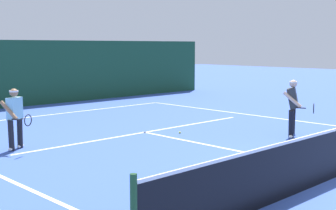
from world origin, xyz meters
The scene contains 7 objects.
court_line_baseline_far centered at (0.00, 11.54, 0.00)m, with size 10.50×0.10×0.01m, color white.
court_line_service centered at (0.00, 6.31, 0.00)m, with size 8.56×0.10×0.01m, color white.
court_line_centre centered at (0.00, 3.20, 0.00)m, with size 0.10×6.40×0.01m, color white.
player_near centered at (2.74, 2.93, 0.90)m, with size 1.05×1.05×1.64m.
player_far centered at (-3.87, 6.82, 0.85)m, with size 0.66×0.92×1.55m.
tennis_ball centered at (0.63, 5.44, 0.03)m, with size 0.07×0.07×0.07m, color #D1E033.
back_fence_windscreen centered at (0.00, 14.55, 1.42)m, with size 22.20×0.12×2.84m, color #19422B.
Camera 1 is at (-9.19, -4.19, 2.61)m, focal length 50.09 mm.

